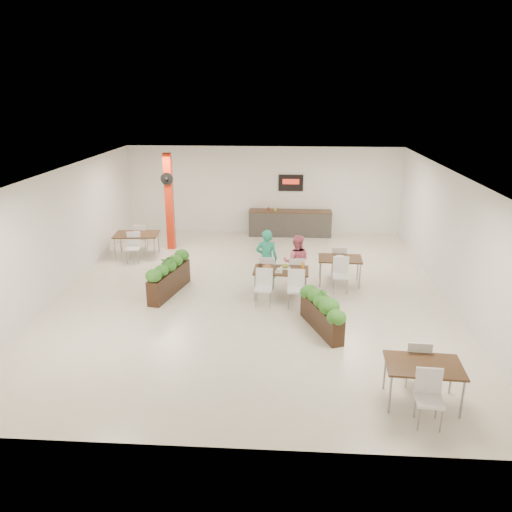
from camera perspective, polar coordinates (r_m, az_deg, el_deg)
The scene contains 12 objects.
ground at distance 13.21m, azimuth -0.49°, elevation -4.32°, with size 12.00×12.00×0.00m, color beige.
room_shell at distance 12.57m, azimuth -0.52°, elevation 4.15°, with size 10.10×12.10×3.22m.
red_column at distance 16.77m, azimuth -9.88°, elevation 6.23°, with size 0.40×0.41×3.20m.
service_counter at distance 18.40m, azimuth 3.90°, elevation 3.85°, with size 3.00×0.64×2.20m.
main_table at distance 12.79m, azimuth 2.84°, elevation -2.06°, with size 1.43×1.67×0.92m.
diner_man at distance 13.36m, azimuth 1.23°, elevation -0.33°, with size 0.59×0.39×1.62m, color #25A07E.
diner_woman at distance 13.38m, azimuth 4.65°, elevation -0.68°, with size 0.72×0.56×1.49m, color pink.
planter_left at distance 13.25m, azimuth -9.90°, elevation -2.11°, with size 0.76×2.00×1.07m.
planter_right at distance 11.19m, azimuth 7.51°, elevation -6.12°, with size 0.92×1.73×0.95m.
side_table_a at distance 16.42m, azimuth -13.49°, elevation 2.13°, with size 1.44×1.65×0.92m.
side_table_b at distance 13.86m, azimuth 9.57°, elevation -0.69°, with size 1.21×1.64×0.92m.
side_table_c at distance 9.05m, azimuth 18.58°, elevation -12.31°, with size 1.31×1.64×0.92m.
Camera 1 is at (0.90, -12.15, 5.11)m, focal length 35.00 mm.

